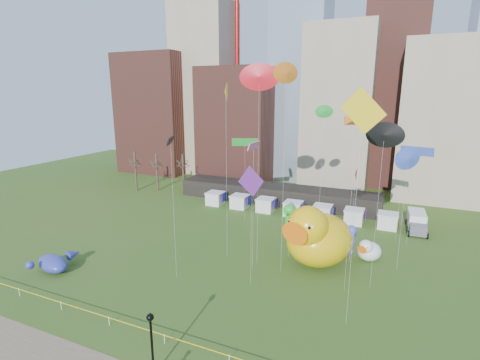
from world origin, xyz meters
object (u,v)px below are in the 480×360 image
at_px(small_duck, 369,250).
at_px(box_truck, 417,221).
at_px(seahorse_purple, 351,237).
at_px(whale_inflatable, 54,263).
at_px(lamppost, 151,337).
at_px(seahorse_green, 289,218).
at_px(big_duck, 317,237).

height_order(small_duck, box_truck, small_duck).
height_order(seahorse_purple, whale_inflatable, seahorse_purple).
relative_size(whale_inflatable, box_truck, 0.94).
bearing_deg(seahorse_purple, lamppost, -124.60).
bearing_deg(whale_inflatable, seahorse_green, 46.46).
bearing_deg(box_truck, small_duck, -116.12).
height_order(big_duck, box_truck, big_duck).
height_order(seahorse_green, lamppost, seahorse_green).
xyz_separation_m(seahorse_green, whale_inflatable, (-24.18, -14.79, -4.16)).
height_order(whale_inflatable, lamppost, lamppost).
height_order(lamppost, box_truck, lamppost).
bearing_deg(small_duck, seahorse_purple, -121.72).
xyz_separation_m(whale_inflatable, lamppost, (20.73, -8.66, 2.25)).
xyz_separation_m(big_duck, box_truck, (11.55, 17.55, -2.25)).
distance_m(big_duck, box_truck, 21.13).
xyz_separation_m(lamppost, box_truck, (18.78, 40.01, -1.81)).
bearing_deg(seahorse_purple, box_truck, 51.58).
bearing_deg(lamppost, big_duck, 72.17).
bearing_deg(seahorse_green, whale_inflatable, -140.66).
relative_size(big_duck, whale_inflatable, 1.83).
height_order(seahorse_purple, box_truck, seahorse_purple).
distance_m(big_duck, lamppost, 23.60).
bearing_deg(seahorse_green, lamppost, -90.49).
distance_m(seahorse_green, whale_inflatable, 28.65).
bearing_deg(lamppost, seahorse_purple, 66.34).
distance_m(big_duck, seahorse_green, 4.16).
xyz_separation_m(seahorse_green, lamppost, (-3.46, -23.45, -1.92)).
bearing_deg(small_duck, lamppost, -93.40).
relative_size(seahorse_purple, lamppost, 0.92).
relative_size(whale_inflatable, lamppost, 1.18).
bearing_deg(whale_inflatable, lamppost, -7.67).
distance_m(lamppost, box_truck, 44.23).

